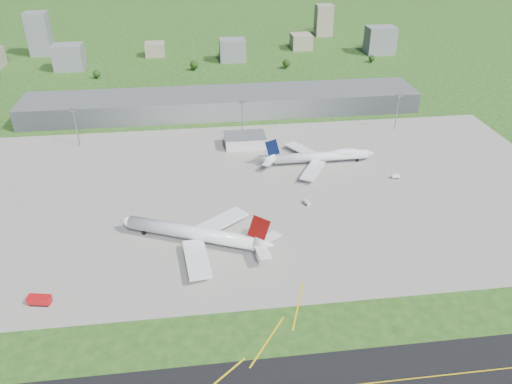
{
  "coord_description": "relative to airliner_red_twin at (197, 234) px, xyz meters",
  "views": [
    {
      "loc": [
        -21.04,
        -202.81,
        140.99
      ],
      "look_at": [
        7.75,
        22.99,
        9.0
      ],
      "focal_mm": 35.0,
      "sensor_mm": 36.0,
      "label": 1
    }
  ],
  "objects": [
    {
      "name": "bldg_cw",
      "position": [
        -35.65,
        347.14,
        1.27
      ],
      "size": [
        20.0,
        18.0,
        14.0
      ],
      "primitive_type": "cube",
      "color": "gray",
      "rests_on": "ground"
    },
    {
      "name": "airliner_red_twin",
      "position": [
        0.0,
        0.0,
        0.0
      ],
      "size": [
        74.26,
        56.0,
        21.52
      ],
      "rotation": [
        0.0,
        0.0,
        2.73
      ],
      "color": "white",
      "rests_on": "ground"
    },
    {
      "name": "fire_truck",
      "position": [
        -64.36,
        -33.46,
        -3.75
      ],
      "size": [
        9.57,
        5.05,
        3.99
      ],
      "rotation": [
        0.0,
        0.0,
        -0.19
      ],
      "color": "red",
      "rests_on": "ground"
    },
    {
      "name": "tree_e",
      "position": [
        94.35,
        282.14,
        -0.22
      ],
      "size": [
        7.65,
        7.65,
        9.35
      ],
      "color": "#382314",
      "rests_on": "ground"
    },
    {
      "name": "ops_building",
      "position": [
        34.35,
        107.14,
        -1.73
      ],
      "size": [
        26.0,
        16.0,
        8.0
      ],
      "primitive_type": "cube",
      "color": "silver",
      "rests_on": "ground"
    },
    {
      "name": "mast_east",
      "position": [
        144.35,
        122.14,
        11.97
      ],
      "size": [
        3.5,
        2.0,
        25.9
      ],
      "color": "gray",
      "rests_on": "ground"
    },
    {
      "name": "terminal",
      "position": [
        24.35,
        172.14,
        1.77
      ],
      "size": [
        300.0,
        42.0,
        15.0
      ],
      "primitive_type": "cube",
      "color": "slate",
      "rests_on": "ground"
    },
    {
      "name": "bldg_e",
      "position": [
        204.35,
        327.14,
        8.27
      ],
      "size": [
        30.0,
        22.0,
        28.0
      ],
      "primitive_type": "cube",
      "color": "slate",
      "rests_on": "ground"
    },
    {
      "name": "bldg_c",
      "position": [
        44.35,
        317.14,
        5.27
      ],
      "size": [
        26.0,
        20.0,
        22.0
      ],
      "primitive_type": "cube",
      "color": "slate",
      "rests_on": "ground"
    },
    {
      "name": "bldg_tall_w",
      "position": [
        -155.65,
        367.14,
        16.27
      ],
      "size": [
        22.0,
        20.0,
        44.0
      ],
      "primitive_type": "cube",
      "color": "slate",
      "rests_on": "ground"
    },
    {
      "name": "bldg_ce",
      "position": [
        124.35,
        357.14,
        2.27
      ],
      "size": [
        22.0,
        24.0,
        16.0
      ],
      "primitive_type": "cube",
      "color": "gray",
      "rests_on": "ground"
    },
    {
      "name": "tree_far_e",
      "position": [
        184.35,
        292.14,
        -1.2
      ],
      "size": [
        6.3,
        6.3,
        7.7
      ],
      "color": "#382314",
      "rests_on": "ground"
    },
    {
      "name": "apron",
      "position": [
        34.35,
        47.14,
        -5.69
      ],
      "size": [
        360.0,
        190.0,
        0.08
      ],
      "primitive_type": "cube",
      "color": "gray",
      "rests_on": "ground"
    },
    {
      "name": "bldg_w",
      "position": [
        -115.65,
        307.14,
        6.27
      ],
      "size": [
        28.0,
        22.0,
        24.0
      ],
      "primitive_type": "cube",
      "color": "slate",
      "rests_on": "ground"
    },
    {
      "name": "bldg_tall_e",
      "position": [
        164.35,
        417.14,
        12.27
      ],
      "size": [
        20.0,
        18.0,
        36.0
      ],
      "primitive_type": "cube",
      "color": "gray",
      "rests_on": "ground"
    },
    {
      "name": "van_white_far",
      "position": [
        117.91,
        50.95,
        -4.53
      ],
      "size": [
        4.56,
        2.28,
        2.36
      ],
      "rotation": [
        0.0,
        0.0,
        -0.02
      ],
      "color": "white",
      "rests_on": "ground"
    },
    {
      "name": "van_white_near",
      "position": [
        59.43,
        28.52,
        -4.56
      ],
      "size": [
        3.6,
        4.85,
        2.3
      ],
      "rotation": [
        0.0,
        0.0,
        1.99
      ],
      "color": "silver",
      "rests_on": "ground"
    },
    {
      "name": "tree_c",
      "position": [
        4.35,
        287.14,
        0.1
      ],
      "size": [
        8.1,
        8.1,
        9.9
      ],
      "color": "#382314",
      "rests_on": "ground"
    },
    {
      "name": "airliner_blue_quad",
      "position": [
        78.56,
        75.22,
        -0.57
      ],
      "size": [
        70.96,
        55.82,
        18.58
      ],
      "rotation": [
        0.0,
        0.0,
        0.01
      ],
      "color": "white",
      "rests_on": "ground"
    },
    {
      "name": "tree_w",
      "position": [
        -85.65,
        272.14,
        -0.87
      ],
      "size": [
        6.75,
        6.75,
        8.25
      ],
      "color": "#382314",
      "rests_on": "ground"
    },
    {
      "name": "mast_center",
      "position": [
        34.35,
        122.14,
        11.97
      ],
      "size": [
        3.5,
        2.0,
        25.9
      ],
      "color": "gray",
      "rests_on": "ground"
    },
    {
      "name": "tug_yellow",
      "position": [
        -25.18,
        15.02,
        -4.77
      ],
      "size": [
        4.32,
        3.7,
        1.85
      ],
      "rotation": [
        0.0,
        0.0,
        0.51
      ],
      "color": "#CDC00C",
      "rests_on": "ground"
    },
    {
      "name": "ground",
      "position": [
        24.35,
        157.14,
        -5.73
      ],
      "size": [
        1400.0,
        1400.0,
        0.0
      ],
      "primitive_type": "plane",
      "color": "#234816",
      "rests_on": "ground"
    },
    {
      "name": "mast_west",
      "position": [
        -75.65,
        122.14,
        11.97
      ],
      "size": [
        3.5,
        2.0,
        25.9
      ],
      "color": "gray",
      "rests_on": "ground"
    }
  ]
}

